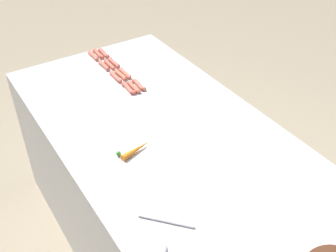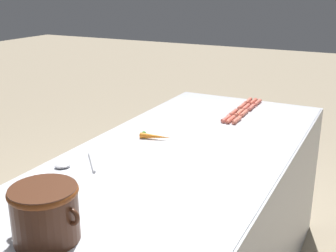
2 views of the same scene
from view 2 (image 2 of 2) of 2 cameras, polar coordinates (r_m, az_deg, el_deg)
griddle_counter at (r=2.33m, az=1.87°, el=-13.66°), size 1.01×2.25×0.91m
hot_dog_0 at (r=3.01m, az=11.84°, el=3.10°), size 0.03×0.13×0.02m
hot_dog_1 at (r=2.87m, az=11.00°, el=2.42°), size 0.03×0.13×0.02m
hot_dog_2 at (r=2.73m, az=10.05°, el=1.67°), size 0.03×0.13×0.02m
hot_dog_3 at (r=2.59m, az=9.13°, el=0.79°), size 0.03×0.13×0.02m
hot_dog_4 at (r=3.03m, az=11.28°, el=3.22°), size 0.03×0.13×0.02m
hot_dog_5 at (r=2.88m, az=10.34°, el=2.49°), size 0.02×0.13×0.02m
hot_dog_6 at (r=2.74m, az=9.44°, el=1.75°), size 0.03×0.13×0.02m
hot_dog_7 at (r=2.60m, az=8.32°, el=0.86°), size 0.03×0.13×0.02m
hot_dog_8 at (r=3.03m, az=10.60°, el=3.30°), size 0.03×0.13×0.02m
hot_dog_9 at (r=2.89m, az=9.77°, el=2.62°), size 0.03×0.13×0.02m
hot_dog_10 at (r=2.74m, az=8.68°, el=1.81°), size 0.03×0.13×0.02m
hot_dog_11 at (r=2.61m, az=7.72°, el=0.98°), size 0.03×0.13×0.02m
bean_pot at (r=1.43m, az=-16.03°, el=-10.78°), size 0.27×0.22×0.18m
serving_spoon at (r=1.99m, az=-12.59°, el=-5.04°), size 0.21×0.22×0.02m
carrot at (r=2.27m, az=-1.76°, el=-1.38°), size 0.18×0.07×0.03m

